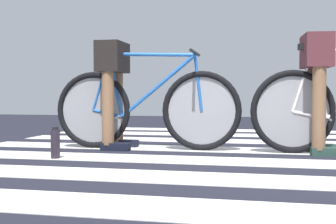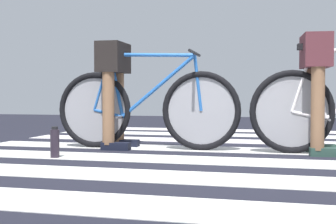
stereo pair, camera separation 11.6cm
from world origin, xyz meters
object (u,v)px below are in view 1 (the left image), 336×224
cyclist_1_of_2 (113,80)px  water_bottle (55,144)px  bicycle_1_of_2 (146,107)px  cyclist_2_of_2 (317,77)px

cyclist_1_of_2 → water_bottle: 0.94m
cyclist_1_of_2 → water_bottle: (-0.22, -0.75, -0.52)m
bicycle_1_of_2 → water_bottle: (-0.53, -0.76, -0.27)m
cyclist_1_of_2 → water_bottle: size_ratio=3.93×
cyclist_1_of_2 → bicycle_1_of_2: bearing=0.0°
water_bottle → cyclist_2_of_2: bearing=20.6°
water_bottle → cyclist_1_of_2: bearing=73.8°
cyclist_2_of_2 → bicycle_1_of_2: bearing=174.8°
bicycle_1_of_2 → cyclist_2_of_2: size_ratio=1.72×
bicycle_1_of_2 → cyclist_2_of_2: bearing=-1.2°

